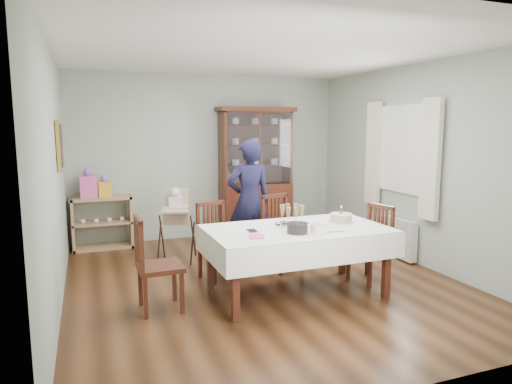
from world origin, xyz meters
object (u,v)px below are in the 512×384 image
dining_table (297,261)px  birthday_cake (341,218)px  sideboard (103,223)px  china_cabinet (256,170)px  chair_far_left (218,256)px  woman (249,201)px  chair_end_left (158,282)px  gift_bag_orange (105,187)px  chair_far_right (282,247)px  high_chair (177,233)px  chair_end_right (370,259)px  champagne_tray (292,219)px  gift_bag_pink (88,185)px

dining_table → birthday_cake: bearing=5.9°
sideboard → dining_table: bearing=-55.1°
china_cabinet → chair_far_left: 2.44m
sideboard → woman: (1.90, -1.39, 0.44)m
chair_end_left → gift_bag_orange: bearing=6.5°
chair_far_right → high_chair: high_chair is taller
chair_far_right → high_chair: size_ratio=0.94×
sideboard → high_chair: (0.93, -1.09, 0.00)m
sideboard → chair_end_right: 4.02m
sideboard → gift_bag_orange: gift_bag_orange is taller
dining_table → chair_end_left: 1.52m
champagne_tray → chair_far_right: bearing=73.8°
chair_end_right → champagne_tray: bearing=-106.3°
birthday_cake → gift_bag_pink: size_ratio=0.64×
sideboard → chair_end_left: chair_end_left is taller
chair_end_right → birthday_cake: birthday_cake is taller
chair_end_left → chair_end_right: (2.54, -0.00, -0.02)m
gift_bag_pink → chair_end_right: bearing=-40.4°
chair_end_right → high_chair: (-2.05, 1.62, 0.13)m
chair_end_left → chair_far_left: bearing=-50.2°
chair_end_left → champagne_tray: champagne_tray is taller
birthday_cake → gift_bag_orange: gift_bag_orange is taller
dining_table → gift_bag_pink: size_ratio=4.48×
china_cabinet → chair_end_right: bearing=-79.8°
chair_far_right → woman: size_ratio=0.57×
chair_end_left → woman: 2.04m
china_cabinet → gift_bag_pink: (-2.67, 0.00, -0.12)m
chair_far_right → chair_end_right: size_ratio=1.05×
chair_end_right → gift_bag_orange: gift_bag_orange is taller
gift_bag_orange → high_chair: bearing=-50.5°
china_cabinet → chair_end_left: 3.48m
chair_end_left → china_cabinet: bearing=-39.2°
chair_far_right → sideboard: bearing=124.9°
dining_table → champagne_tray: (-0.00, 0.14, 0.45)m
sideboard → birthday_cake: 3.76m
chair_end_right → gift_bag_pink: (-3.15, 2.68, 0.72)m
champagne_tray → birthday_cake: bearing=-7.4°
gift_bag_pink → woman: bearing=-33.5°
birthday_cake → chair_far_right: bearing=113.8°
sideboard → chair_end_left: (0.44, -2.70, -0.11)m
chair_end_left → chair_end_right: chair_end_left is taller
high_chair → gift_bag_pink: bearing=150.4°
chair_end_right → woman: bearing=-154.6°
chair_end_right → high_chair: 2.61m
chair_far_left → gift_bag_orange: gift_bag_orange is taller
chair_far_left → chair_end_left: chair_end_left is taller
chair_end_right → chair_end_left: bearing=-104.2°
chair_end_left → gift_bag_orange: gift_bag_orange is taller
china_cabinet → birthday_cake: bearing=-89.2°
chair_end_left → woman: (1.45, 1.31, 0.55)m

